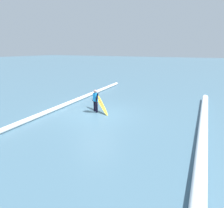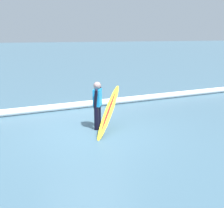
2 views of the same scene
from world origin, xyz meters
The scene contains 5 objects.
ground_plane centered at (0.00, 0.00, 0.00)m, with size 182.14×182.14×0.00m, color #406174.
surfer centered at (-0.37, -0.26, 0.79)m, with size 0.35×0.61×1.41m.
surfboard centered at (-0.66, -0.08, 0.57)m, with size 1.42×1.82×1.17m.
wave_crest_foreground centered at (-2.24, -2.89, 0.13)m, with size 0.25×0.25×14.98m, color white.
wave_crest_midground centered at (0.39, 5.92, 0.20)m, with size 0.41×0.41×14.41m, color white.
Camera 1 is at (9.59, 6.11, 3.79)m, focal length 31.68 mm.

